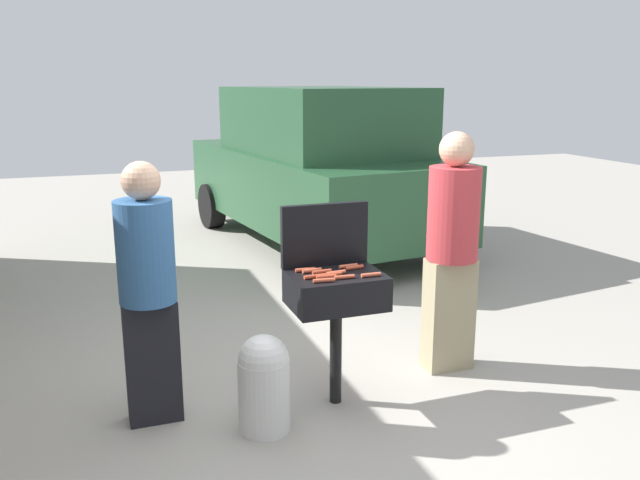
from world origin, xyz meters
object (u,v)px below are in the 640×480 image
(hot_dog_4, at_px, (322,272))
(hot_dog_9, at_px, (348,266))
(hot_dog_5, at_px, (323,280))
(person_right, at_px, (452,244))
(hot_dog_0, at_px, (332,274))
(hot_dog_3, at_px, (344,277))
(hot_dog_11, at_px, (326,277))
(propane_tank, at_px, (264,381))
(parked_minivan, at_px, (316,166))
(hot_dog_7, at_px, (354,267))
(hot_dog_10, at_px, (312,270))
(hot_dog_6, at_px, (314,277))
(hot_dog_2, at_px, (336,273))
(hot_dog_8, at_px, (371,275))
(person_left, at_px, (148,285))
(hot_dog_1, at_px, (305,270))
(bbq_grill, at_px, (336,295))

(hot_dog_4, xyz_separation_m, hot_dog_9, (0.21, 0.06, 0.00))
(hot_dog_5, bearing_deg, hot_dog_9, 42.96)
(hot_dog_4, distance_m, person_right, 1.08)
(hot_dog_0, xyz_separation_m, hot_dog_9, (0.17, 0.14, 0.00))
(hot_dog_3, bearing_deg, hot_dog_11, 157.03)
(person_right, bearing_deg, propane_tank, -0.69)
(parked_minivan, bearing_deg, person_right, 77.44)
(hot_dog_7, bearing_deg, hot_dog_10, 174.23)
(hot_dog_7, bearing_deg, propane_tank, -160.40)
(propane_tank, bearing_deg, hot_dog_6, 20.89)
(hot_dog_2, height_order, hot_dog_6, same)
(hot_dog_8, relative_size, propane_tank, 0.21)
(hot_dog_3, relative_size, hot_dog_6, 1.00)
(hot_dog_2, xyz_separation_m, person_left, (-1.16, 0.18, -0.01))
(hot_dog_5, distance_m, hot_dog_11, 0.08)
(hot_dog_3, relative_size, propane_tank, 0.21)
(hot_dog_1, height_order, hot_dog_2, same)
(hot_dog_9, bearing_deg, hot_dog_10, -176.68)
(hot_dog_7, height_order, hot_dog_11, same)
(hot_dog_2, relative_size, hot_dog_11, 1.00)
(hot_dog_2, bearing_deg, hot_dog_3, -81.54)
(hot_dog_0, height_order, hot_dog_9, same)
(bbq_grill, distance_m, hot_dog_0, 0.17)
(hot_dog_4, bearing_deg, propane_tank, -153.63)
(hot_dog_10, distance_m, parked_minivan, 4.33)
(bbq_grill, distance_m, hot_dog_10, 0.22)
(hot_dog_1, bearing_deg, propane_tank, -140.63)
(hot_dog_10, height_order, parked_minivan, parked_minivan)
(hot_dog_11, bearing_deg, hot_dog_4, 84.36)
(hot_dog_5, bearing_deg, hot_dog_6, 106.70)
(person_left, bearing_deg, hot_dog_11, -24.85)
(hot_dog_0, relative_size, hot_dog_4, 1.00)
(hot_dog_1, relative_size, hot_dog_8, 1.00)
(hot_dog_7, relative_size, hot_dog_11, 1.00)
(bbq_grill, bearing_deg, hot_dog_10, 146.85)
(hot_dog_4, height_order, hot_dog_6, same)
(parked_minivan, bearing_deg, hot_dog_7, 66.44)
(hot_dog_11, height_order, person_left, person_left)
(hot_dog_1, bearing_deg, hot_dog_9, -2.69)
(hot_dog_4, xyz_separation_m, person_left, (-1.08, 0.13, -0.01))
(hot_dog_9, xyz_separation_m, hot_dog_10, (-0.26, -0.02, 0.00))
(hot_dog_0, bearing_deg, hot_dog_8, -21.28)
(parked_minivan, bearing_deg, bbq_grill, 64.80)
(propane_tank, bearing_deg, person_left, 150.35)
(bbq_grill, xyz_separation_m, hot_dog_3, (0.01, -0.12, 0.15))
(hot_dog_8, bearing_deg, person_left, 167.52)
(parked_minivan, bearing_deg, hot_dog_3, 65.36)
(hot_dog_0, distance_m, propane_tank, 0.78)
(bbq_grill, distance_m, hot_dog_1, 0.26)
(hot_dog_8, xyz_separation_m, person_left, (-1.35, 0.30, -0.01))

